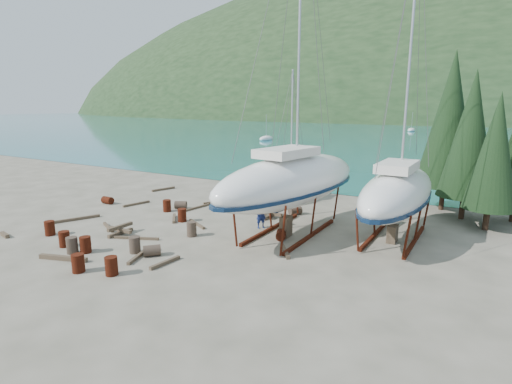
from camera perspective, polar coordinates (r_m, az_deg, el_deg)
The scene contains 52 objects.
ground at distance 24.06m, azimuth -6.48°, elevation -6.39°, with size 600.00×600.00×0.00m, color #5C5749.
bay_water at distance 333.44m, azimuth 28.85°, elevation 9.47°, with size 700.00×700.00×0.00m, color #176575.
far_hill at distance 338.44m, azimuth 28.89°, elevation 9.48°, with size 800.00×360.00×110.00m, color black.
far_house_left at distance 220.86m, azimuth 11.47°, elevation 10.80°, with size 6.60×5.60×5.60m.
far_house_center at distance 210.86m, azimuth 21.92°, elevation 10.12°, with size 6.60×5.60×5.60m.
cypress_near_right at distance 30.16m, azimuth 28.30°, elevation 7.26°, with size 3.60×3.60×10.00m.
cypress_mid_right at distance 28.20m, azimuth 30.95°, elevation 4.94°, with size 3.06×3.06×8.50m.
cypress_back_left at distance 32.21m, azimuth 25.97°, elevation 9.27°, with size 4.14×4.14×11.50m.
moored_boat_left at distance 89.87m, azimuth 1.47°, elevation 7.62°, with size 2.00×5.00×6.05m.
moored_boat_mid at distance 98.41m, azimuth 28.65°, elevation 6.54°, with size 2.00×5.00×6.05m.
moored_boat_far at distance 130.13m, azimuth 21.31°, elevation 8.24°, with size 2.00×5.00×6.05m.
large_sailboat_near at distance 23.79m, azimuth 5.08°, elevation 1.68°, with size 5.74×13.51×20.60m.
large_sailboat_far at distance 24.08m, azimuth 19.56°, elevation 0.04°, with size 3.36×11.11×17.51m.
small_sailboat_shore at distance 33.10m, azimuth 4.73°, elevation 1.89°, with size 2.38×6.62×10.45m.
worker at distance 25.34m, azimuth 0.75°, elevation -3.10°, with size 0.69×0.45×1.90m, color navy.
drum_0 at distance 27.11m, azimuth -27.38°, elevation -4.61°, with size 0.58×0.58×0.88m, color #56220E.
drum_1 at distance 21.62m, azimuth -14.65°, elevation -8.10°, with size 0.58×0.58×0.88m, color #2D2823.
drum_2 at distance 33.82m, azimuth -20.44°, elevation -1.11°, with size 0.58×0.58×0.88m, color #56220E.
drum_3 at distance 20.71m, azimuth -24.07°, elevation -9.27°, with size 0.58×0.58×0.88m, color #56220E.
drum_4 at distance 34.91m, azimuth 4.13°, elevation 0.04°, with size 0.58×0.58×0.88m, color #56220E.
drum_5 at distance 24.22m, azimuth -9.18°, elevation -5.25°, with size 0.58×0.58×0.88m, color #2D2823.
drum_6 at distance 23.45m, azimuth 3.60°, elevation -6.09°, with size 0.58×0.58×0.88m, color #56220E.
drum_7 at distance 19.81m, azimuth -19.96°, elevation -9.90°, with size 0.58×0.58×0.88m, color #56220E.
drum_8 at distance 30.09m, azimuth -12.60°, elevation -1.93°, with size 0.58×0.58×0.88m, color #56220E.
drum_9 at distance 34.52m, azimuth -4.70°, elevation -0.11°, with size 0.58×0.58×0.88m, color #2D2823.
drum_10 at distance 23.17m, azimuth -23.19°, elevation -6.93°, with size 0.58×0.58×0.88m, color #56220E.
drum_11 at distance 28.74m, azimuth 5.62°, elevation -2.66°, with size 0.58×0.58×0.88m, color #2D2823.
drum_13 at distance 24.60m, azimuth -25.70°, elevation -6.07°, with size 0.58×0.58×0.88m, color #56220E.
drum_14 at distance 27.33m, azimuth -10.51°, elevation -3.27°, with size 0.58×0.58×0.88m, color #56220E.
drum_15 at distance 30.79m, azimuth -10.70°, elevation -1.81°, with size 0.58×0.58×0.88m, color #2D2823.
drum_16 at distance 23.38m, azimuth -24.79°, elevation -6.91°, with size 0.58×0.58×0.88m, color #2D2823.
drum_17 at distance 22.27m, azimuth -16.94°, elevation -7.22°, with size 0.58×0.58×0.88m, color #2D2823.
timber_0 at distance 35.40m, azimuth -2.46°, elevation -0.13°, with size 0.14×2.34×0.14m, color brown.
timber_1 at distance 21.41m, azimuth 4.17°, elevation -8.47°, with size 0.19×1.85×0.19m, color brown.
timber_2 at distance 37.85m, azimuth -13.08°, elevation 0.41°, with size 0.19×2.34×0.19m, color brown.
timber_3 at distance 24.50m, azimuth -16.72°, elevation -6.32°, with size 0.15×2.72×0.15m, color brown.
timber_4 at distance 27.97m, azimuth -11.64°, elevation -3.71°, with size 0.17×1.97×0.17m, color brown.
timber_5 at distance 21.78m, azimuth -16.28°, elevation -8.63°, with size 0.16×2.44×0.16m, color brown.
timber_6 at distance 31.02m, azimuth 5.62°, elevation -1.92°, with size 0.19×1.82×0.19m, color brown.
timber_7 at distance 20.45m, azimuth -12.86°, elevation -9.81°, with size 0.17×1.87×0.17m, color brown.
timber_8 at distance 31.98m, azimuth -5.84°, elevation -1.49°, with size 0.19×1.97×0.19m, color brown.
timber_9 at distance 34.37m, azimuth 2.91°, elevation -0.50°, with size 0.15×2.08×0.15m, color brown.
timber_10 at distance 30.95m, azimuth -2.14°, elevation -1.93°, with size 0.16×2.87×0.16m, color brown.
timber_11 at distance 26.44m, azimuth -8.43°, elevation -4.55°, with size 0.15×2.21×0.15m, color brown.
timber_12 at distance 27.19m, azimuth -20.35°, elevation -4.72°, with size 0.17×2.08×0.17m, color brown.
timber_13 at distance 28.25m, azimuth -32.25°, elevation -5.20°, with size 0.22×1.03×0.22m, color brown.
timber_14 at distance 29.88m, azimuth -24.26°, elevation -3.53°, with size 0.18×3.03×0.18m, color brown.
timber_15 at distance 30.50m, azimuth -8.75°, elevation -2.29°, with size 0.15×3.06×0.15m, color brown.
timber_16 at distance 22.65m, azimuth -25.84°, elevation -8.49°, with size 0.23×2.68×0.23m, color brown.
timber_17 at distance 32.81m, azimuth -16.70°, elevation -1.62°, with size 0.16×2.28×0.16m, color brown.
timber_pile_fore at distance 25.59m, azimuth -18.81°, elevation -5.14°, with size 1.80×1.80×0.60m.
timber_pile_aft at distance 27.87m, azimuth 2.05°, elevation -3.06°, with size 1.80×1.80×0.60m.
Camera 1 is at (13.92, -18.06, 7.67)m, focal length 28.00 mm.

